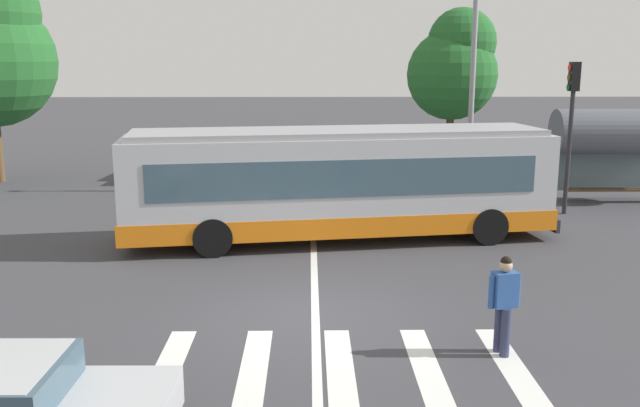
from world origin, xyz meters
name	(u,v)px	position (x,y,z in m)	size (l,w,h in m)	color
ground_plane	(306,317)	(0.00, 0.00, 0.00)	(160.00, 160.00, 0.00)	#3D3D42
city_transit_bus	(339,183)	(0.90, 5.82, 1.59)	(11.97, 4.22, 3.06)	black
pedestrian_crossing_street	(504,300)	(3.32, -1.76, 0.97)	(0.57, 0.37, 1.72)	#333856
parked_car_red	(169,159)	(-5.85, 16.24, 0.77)	(2.13, 4.62, 1.35)	black
parked_car_charcoal	(238,157)	(-2.98, 16.71, 0.77)	(2.15, 4.62, 1.35)	black
parked_car_blue	(300,158)	(-0.32, 16.57, 0.77)	(2.16, 4.62, 1.35)	black
parked_car_champagne	(359,157)	(2.23, 16.64, 0.77)	(2.21, 4.64, 1.35)	black
traffic_light_far_corner	(571,113)	(8.35, 8.93, 3.23)	(0.33, 0.32, 4.83)	#28282B
bus_stop_shelter	(619,133)	(10.72, 10.71, 2.42)	(4.42, 1.54, 3.25)	#28282B
twin_arm_street_lamp	(475,20)	(6.05, 12.64, 6.29)	(5.25, 0.32, 10.31)	#939399
background_tree_right	(455,65)	(6.82, 19.44, 4.64)	(4.18, 4.18, 7.24)	brown
crosswalk_painted_stripes	(340,366)	(0.57, -2.18, 0.00)	(6.04, 2.95, 0.01)	silver
lane_center_line	(315,283)	(0.19, 2.00, 0.00)	(0.16, 24.00, 0.01)	silver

